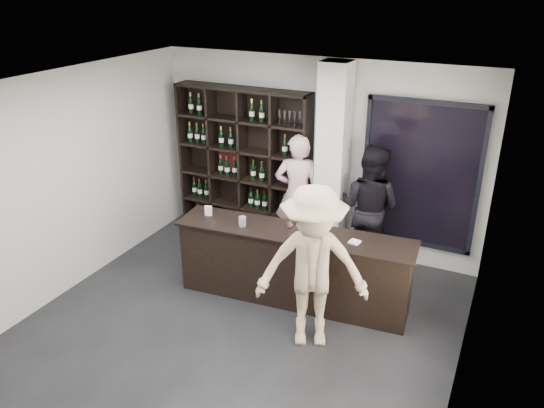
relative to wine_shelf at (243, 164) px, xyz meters
The scene contains 12 objects.
floor 3.06m from the wine_shelf, 65.85° to the right, with size 5.00×5.50×0.01m, color black.
wine_shelf is the anchor object (origin of this frame).
structural_column 1.52m from the wine_shelf, ahead, with size 0.40×0.40×2.90m, color silver.
glass_panel 2.71m from the wine_shelf, ahead, with size 1.60×0.08×2.10m.
tasting_counter 2.21m from the wine_shelf, 44.32° to the right, with size 3.04×0.63×1.00m.
taster_pink 1.05m from the wine_shelf, ahead, with size 0.68×0.44×1.85m, color beige.
taster_black 2.12m from the wine_shelf, ahead, with size 0.90×0.70×1.84m, color black.
customer 2.97m from the wine_shelf, 46.88° to the right, with size 1.26×0.72×1.95m, color tan.
wine_glass 2.17m from the wine_shelf, 46.43° to the right, with size 0.08×0.08×0.20m, color white, non-canonical shape.
spit_cup 1.82m from the wine_shelf, 62.10° to the right, with size 0.09×0.09×0.13m, color #C8E4F7.
napkin_stack 2.70m from the wine_shelf, 32.13° to the right, with size 0.12×0.12×0.02m, color white.
card_stand 1.54m from the wine_shelf, 79.34° to the right, with size 0.09×0.04×0.13m, color white.
Camera 1 is at (2.66, -4.36, 3.95)m, focal length 35.00 mm.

